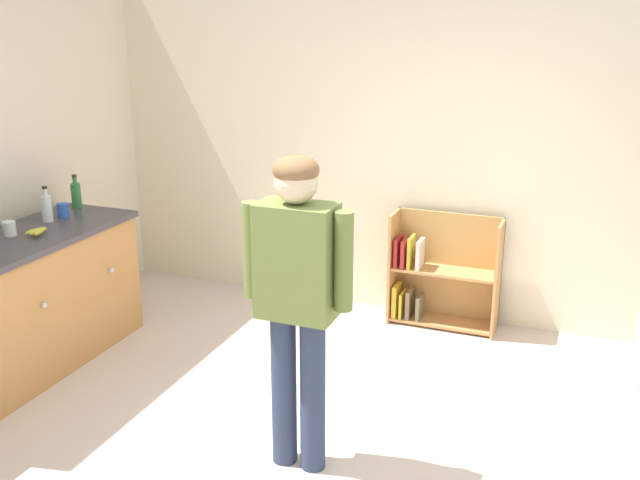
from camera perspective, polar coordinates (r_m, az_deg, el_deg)
The scene contains 10 objects.
ground_plane at distance 3.91m, azimuth -0.55°, elevation -18.16°, with size 12.00×12.00×0.00m, color beige.
back_wall at distance 5.48m, azimuth 8.66°, elevation 7.61°, with size 5.20×0.06×2.70m, color beige.
kitchen_counter at distance 5.02m, azimuth -23.35°, elevation -5.33°, with size 0.65×2.03×0.90m.
bookshelf at distance 5.54m, azimuth 9.20°, elevation -2.82°, with size 0.80×0.28×0.85m.
standing_person at distance 3.55m, azimuth -1.80°, elevation -3.72°, with size 0.57×0.22×1.64m.
banana_bunch at distance 5.00m, azimuth -21.22°, elevation 0.65°, with size 0.12×0.16×0.04m.
green_glass_bottle at distance 5.59m, azimuth -18.56°, elevation 3.39°, with size 0.07×0.07×0.25m.
clear_bottle at distance 5.29m, azimuth -20.61°, elevation 2.40°, with size 0.07×0.07×0.25m.
blue_cup at distance 5.39m, azimuth -19.50°, elevation 2.22°, with size 0.08×0.08×0.10m, color blue.
white_cup at distance 5.06m, azimuth -23.15°, elevation 0.83°, with size 0.08×0.08×0.10m, color white.
Camera 1 is at (1.19, -2.94, 2.29)m, focal length 40.85 mm.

